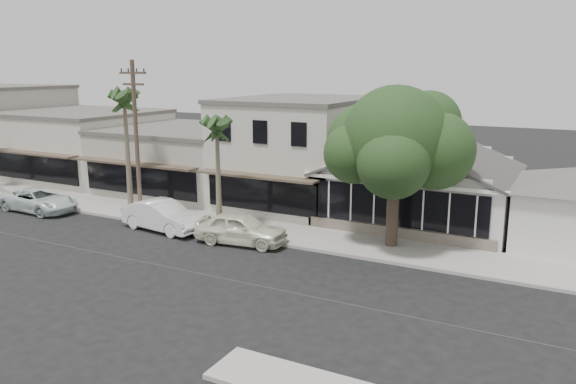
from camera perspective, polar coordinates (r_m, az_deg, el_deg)
The scene contains 13 objects.
ground at distance 23.86m, azimuth -6.90°, elevation -8.66°, with size 140.00×140.00×0.00m, color black.
sidewalk_north at distance 33.58m, azimuth -11.65°, elevation -2.41°, with size 90.00×3.50×0.15m, color #9E9991.
corner_shop at distance 32.22m, azimuth 13.27°, elevation 1.52°, with size 10.40×8.60×5.10m.
row_building_near at distance 35.83m, azimuth 1.27°, elevation 3.97°, with size 8.00×10.00×6.50m, color beige.
row_building_midnear at distance 40.77m, azimuth -10.15°, elevation 3.19°, with size 10.00×10.00×4.20m, color #B1AD9E.
row_building_midfar at distance 47.83m, azimuth -20.20°, elevation 4.46°, with size 11.00×10.00×5.00m, color beige.
utility_pole at distance 32.21m, azimuth -15.15°, elevation 5.33°, with size 1.80×0.24×9.00m.
car_0 at distance 27.94m, azimuth -4.82°, elevation -3.71°, with size 1.87×4.64×1.58m, color white.
car_1 at distance 30.87m, azimuth -12.63°, elevation -2.38°, with size 1.70×4.87×1.61m, color white.
car_2 at distance 37.27m, azimuth -23.91°, elevation -0.76°, with size 2.33×5.06×1.41m, color silver.
shade_tree at distance 26.98m, azimuth 10.87°, elevation 5.02°, with size 7.07×6.39×7.84m.
palm_east at distance 29.28m, azimuth -7.24°, elevation 6.50°, with size 2.62×2.62×6.55m.
palm_mid at distance 34.38m, azimuth -16.29°, elevation 8.92°, with size 2.60×2.60×7.83m.
Camera 1 is at (12.78, -18.22, 8.59)m, focal length 35.00 mm.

